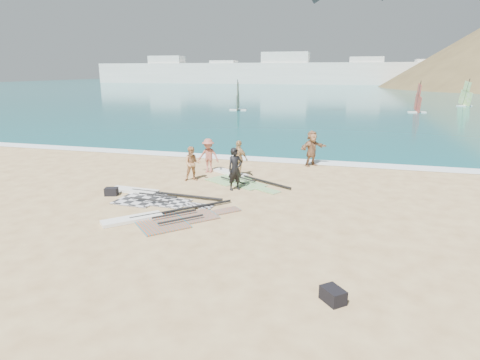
% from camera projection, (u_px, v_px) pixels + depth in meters
% --- Properties ---
extents(ground, '(300.00, 300.00, 0.00)m').
position_uv_depth(ground, '(172.00, 240.00, 12.62)').
color(ground, '#D2B47B').
rests_on(ground, ground).
extents(sea, '(300.00, 240.00, 0.06)m').
position_uv_depth(sea, '(335.00, 86.00, 135.53)').
color(sea, '#0D5D5D').
rests_on(sea, ground).
extents(surf_line, '(300.00, 1.20, 0.04)m').
position_uv_depth(surf_line, '(258.00, 160.00, 24.07)').
color(surf_line, white).
rests_on(surf_line, ground).
extents(far_town, '(160.00, 8.00, 12.00)m').
position_uv_depth(far_town, '(296.00, 72.00, 155.06)').
color(far_town, white).
rests_on(far_town, ground).
extents(rig_grey, '(5.29, 2.26, 0.20)m').
position_uv_depth(rig_grey, '(150.00, 196.00, 16.89)').
color(rig_grey, '#27282A').
rests_on(rig_grey, ground).
extents(rig_green, '(4.53, 3.78, 0.20)m').
position_uv_depth(rig_green, '(238.00, 178.00, 19.70)').
color(rig_green, green).
rests_on(rig_green, ground).
extents(rig_orange, '(4.45, 4.04, 0.20)m').
position_uv_depth(rig_orange, '(163.00, 218.00, 14.37)').
color(rig_orange, '#FF4A0F').
rests_on(rig_orange, ground).
extents(gear_bag_near, '(0.61, 0.51, 0.33)m').
position_uv_depth(gear_bag_near, '(111.00, 192.00, 17.14)').
color(gear_bag_near, black).
rests_on(gear_bag_near, ground).
extents(gear_bag_far, '(0.67, 0.68, 0.34)m').
position_uv_depth(gear_bag_far, '(333.00, 295.00, 9.23)').
color(gear_bag_far, black).
rests_on(gear_bag_far, ground).
extents(person_wetsuit, '(0.82, 0.81, 1.91)m').
position_uv_depth(person_wetsuit, '(235.00, 169.00, 17.73)').
color(person_wetsuit, black).
rests_on(person_wetsuit, ground).
extents(beachgoer_left, '(1.00, 0.91, 1.67)m').
position_uv_depth(beachgoer_left, '(192.00, 164.00, 19.27)').
color(beachgoer_left, tan).
rests_on(beachgoer_left, ground).
extents(beachgoer_mid, '(1.19, 0.73, 1.79)m').
position_uv_depth(beachgoer_mid, '(208.00, 156.00, 20.84)').
color(beachgoer_mid, '#A25849').
rests_on(beachgoer_mid, ground).
extents(beachgoer_back, '(1.17, 0.87, 1.84)m').
position_uv_depth(beachgoer_back, '(239.00, 159.00, 19.94)').
color(beachgoer_back, tan).
rests_on(beachgoer_back, ground).
extents(beachgoer_right, '(1.66, 1.77, 1.99)m').
position_uv_depth(beachgoer_right, '(312.00, 148.00, 22.24)').
color(beachgoer_right, '#9A6C48').
rests_on(beachgoer_right, ground).
extents(windsurfer_left, '(2.30, 2.73, 4.08)m').
position_uv_depth(windsurfer_left, '(238.00, 101.00, 53.09)').
color(windsurfer_left, white).
rests_on(windsurfer_left, ground).
extents(windsurfer_centre, '(2.26, 2.67, 4.01)m').
position_uv_depth(windsurfer_centre, '(418.00, 103.00, 50.35)').
color(windsurfer_centre, white).
rests_on(windsurfer_centre, ground).
extents(windsurfer_right, '(2.29, 2.48, 4.09)m').
position_uv_depth(windsurfer_right, '(465.00, 98.00, 59.53)').
color(windsurfer_right, white).
rests_on(windsurfer_right, ground).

